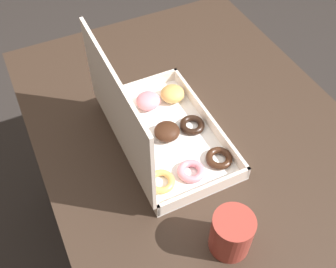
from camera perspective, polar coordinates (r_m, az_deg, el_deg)
name	(u,v)px	position (r m, az deg, el deg)	size (l,w,h in m)	color
ground_plane	(189,254)	(1.62, 3.03, -16.96)	(8.00, 8.00, 0.00)	#2D2826
dining_table	(198,161)	(1.08, 4.37, -3.90)	(1.10, 0.78, 0.73)	#38281E
donut_box	(154,126)	(0.94, -2.02, 1.24)	(0.38, 0.24, 0.27)	white
coffee_mug	(232,233)	(0.80, 9.21, -13.98)	(0.08, 0.08, 0.10)	#A3382D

